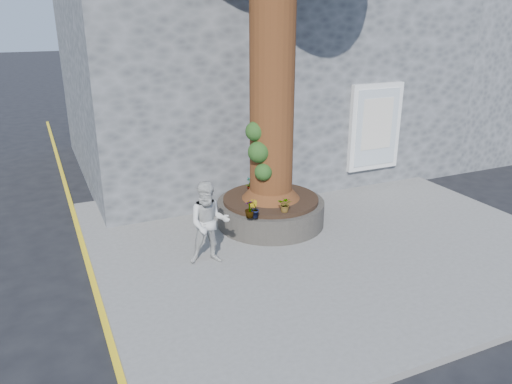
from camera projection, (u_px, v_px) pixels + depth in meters
name	position (u px, v px, depth m)	size (l,w,h in m)	color
ground	(279.00, 277.00, 8.90)	(120.00, 120.00, 0.00)	black
pavement	(322.00, 238.00, 10.32)	(9.00, 8.00, 0.12)	slate
yellow_line	(95.00, 287.00, 8.57)	(0.10, 30.00, 0.01)	yellow
stone_shop	(247.00, 58.00, 14.95)	(10.30, 8.30, 6.30)	#494C4E
neighbour_shop	(448.00, 54.00, 18.12)	(6.00, 8.00, 6.00)	#494C4E
planter	(271.00, 211.00, 10.78)	(2.30, 2.30, 0.60)	black
man	(277.00, 162.00, 11.96)	(0.69, 0.45, 1.89)	black
woman	(209.00, 223.00, 8.95)	(0.75, 0.59, 1.55)	beige
shopping_bag	(289.00, 194.00, 12.19)	(0.20, 0.12, 0.28)	white
plant_a	(249.00, 184.00, 11.04)	(0.17, 0.11, 0.31)	gray
plant_b	(254.00, 209.00, 9.59)	(0.19, 0.18, 0.35)	gray
plant_c	(250.00, 209.00, 9.58)	(0.20, 0.20, 0.36)	gray
plant_d	(285.00, 204.00, 9.86)	(0.28, 0.25, 0.32)	gray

